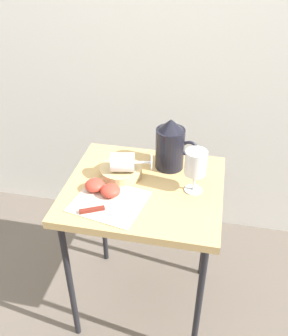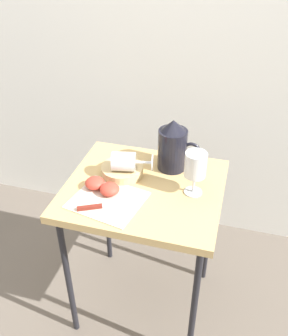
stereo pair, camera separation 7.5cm
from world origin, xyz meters
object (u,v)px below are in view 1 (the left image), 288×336
at_px(basket_tray, 121,171).
at_px(apple_half_right, 110,191).
at_px(table, 144,200).
at_px(pitcher, 170,148).
at_px(knife, 102,208).
at_px(wine_glass_upright, 196,165).
at_px(wine_glass_tipped_near, 124,162).
at_px(apple_half_left, 95,185).

distance_m(basket_tray, apple_half_right, 0.13).
xyz_separation_m(table, apple_half_right, (-0.10, -0.08, 0.09)).
distance_m(pitcher, knife, 0.36).
bearing_deg(table, wine_glass_upright, 3.51).
relative_size(wine_glass_upright, wine_glass_tipped_near, 1.03).
distance_m(wine_glass_tipped_near, apple_half_right, 0.12).
xyz_separation_m(table, basket_tray, (-0.10, 0.05, 0.08)).
xyz_separation_m(basket_tray, apple_half_right, (-0.00, -0.13, 0.01)).
bearing_deg(wine_glass_upright, knife, -149.31).
height_order(apple_half_left, knife, apple_half_left).
height_order(wine_glass_tipped_near, apple_half_left, wine_glass_tipped_near).
xyz_separation_m(basket_tray, knife, (-0.01, -0.21, -0.01)).
distance_m(pitcher, apple_half_left, 0.32).
height_order(basket_tray, knife, basket_tray).
bearing_deg(pitcher, wine_glass_upright, -51.79).
bearing_deg(apple_half_right, table, 37.35).
bearing_deg(apple_half_left, wine_glass_upright, 11.58).
height_order(basket_tray, wine_glass_tipped_near, wine_glass_tipped_near).
distance_m(basket_tray, apple_half_left, 0.13).
height_order(apple_half_left, apple_half_right, same).
xyz_separation_m(basket_tray, wine_glass_tipped_near, (0.02, -0.02, 0.05)).
bearing_deg(pitcher, basket_tray, -150.80).
bearing_deg(wine_glass_upright, apple_half_left, -168.42).
bearing_deg(basket_tray, wine_glass_upright, -8.11).
height_order(table, basket_tray, basket_tray).
relative_size(wine_glass_tipped_near, apple_half_left, 2.30).
bearing_deg(knife, apple_half_left, 119.86).
xyz_separation_m(wine_glass_upright, apple_half_right, (-0.28, -0.09, -0.09)).
bearing_deg(wine_glass_tipped_near, table, -22.69).
distance_m(table, apple_half_right, 0.16).
bearing_deg(wine_glass_tipped_near, apple_half_right, -101.08).
bearing_deg(wine_glass_upright, pitcher, 128.21).
relative_size(basket_tray, apple_half_left, 2.27).
bearing_deg(apple_half_right, pitcher, 52.13).
bearing_deg(basket_tray, pitcher, 29.20).
distance_m(table, knife, 0.21).
bearing_deg(wine_glass_upright, wine_glass_tipped_near, 174.92).
height_order(wine_glass_upright, wine_glass_tipped_near, wine_glass_upright).
relative_size(wine_glass_upright, knife, 0.81).
bearing_deg(wine_glass_tipped_near, basket_tray, 137.93).
relative_size(table, basket_tray, 4.19).
bearing_deg(apple_half_left, pitcher, 40.83).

